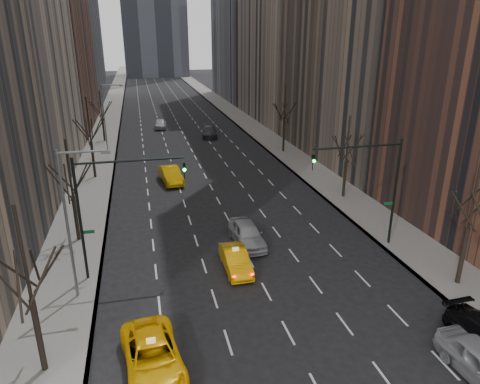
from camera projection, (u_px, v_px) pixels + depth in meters
sidewalk_left at (109, 120)px, 80.30m from camera, size 4.50×320.00×0.15m
sidewalk_right at (236, 115)px, 85.64m from camera, size 4.50×320.00×0.15m
tree_lw_a at (32, 301)px, 18.71m from camera, size 3.36×3.50×8.28m
tree_lw_b at (73, 196)px, 31.56m from camera, size 3.36×3.50×7.82m
tree_lw_c at (91, 143)px, 46.08m from camera, size 3.36×3.50×8.74m
tree_lw_d at (102, 118)px, 62.70m from camera, size 3.36×3.50×7.36m
tree_rw_a at (468, 229)px, 25.76m from camera, size 3.36×3.50×8.28m
tree_rw_b at (346, 161)px, 40.45m from camera, size 3.36×3.50×7.82m
tree_rw_c at (284, 123)px, 56.80m from camera, size 3.36×3.50×8.74m
traffic_mast_left at (107, 198)px, 26.10m from camera, size 6.69×0.39×8.00m
traffic_mast_right at (376, 177)px, 30.07m from camera, size 6.69×0.39×8.00m
streetlight_near at (72, 211)px, 23.85m from camera, size 2.83×0.22×9.00m
streetlight_far at (106, 111)px, 55.85m from camera, size 2.83×0.22×9.00m
taxi_suv at (153, 356)px, 19.87m from camera, size 3.19×5.80×1.54m
taxi_sedan at (236, 260)px, 28.53m from camera, size 1.55×4.38×1.44m
silver_sedan_ahead at (247, 234)px, 32.05m from camera, size 2.20×5.13×1.72m
far_taxi at (171, 175)px, 45.74m from camera, size 2.50×5.39×1.71m
far_suv_grey at (209, 132)px, 66.86m from camera, size 2.95×5.75×1.60m
far_car_white at (160, 124)px, 72.96m from camera, size 2.28×4.84×1.60m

